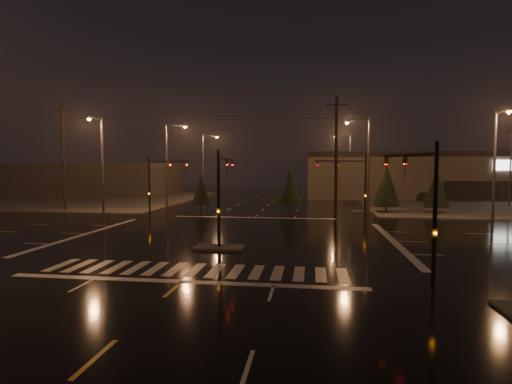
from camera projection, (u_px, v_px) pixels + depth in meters
ground at (232, 237)px, 28.16m from camera, size 140.00×140.00×0.00m
sidewalk_ne at (494, 203)px, 53.68m from camera, size 36.00×36.00×0.12m
sidewalk_nw at (81, 198)px, 61.93m from camera, size 36.00×36.00×0.12m
median_island at (219, 248)px, 24.20m from camera, size 3.00×1.60×0.15m
crosswalk at (195, 270)px, 19.26m from camera, size 15.00×2.60×0.01m
stop_bar_near at (182, 282)px, 17.28m from camera, size 16.00×0.50×0.01m
stop_bar_far at (254, 218)px, 39.03m from camera, size 16.00×0.50×0.01m
retail_building at (484, 173)px, 68.56m from camera, size 60.20×28.30×7.20m
commercial_block at (92, 178)px, 74.30m from camera, size 30.00×18.00×5.60m
signal_mast_median at (222, 186)px, 24.88m from camera, size 0.25×4.59×6.00m
signal_mast_ne at (355, 180)px, 36.63m from camera, size 4.84×1.86×6.00m
signal_mast_nw at (157, 179)px, 39.24m from camera, size 4.84×1.86×6.00m
signal_mast_se at (423, 197)px, 16.88m from camera, size 1.55×3.87×6.00m
streetlight_1 at (169, 160)px, 47.12m from camera, size 2.77×0.32×10.00m
streetlight_2 at (205, 161)px, 62.93m from camera, size 2.77×0.32×10.00m
streetlight_3 at (366, 159)px, 42.07m from camera, size 2.77×0.32×10.00m
streetlight_4 at (348, 161)px, 61.84m from camera, size 2.77×0.32×10.00m
streetlight_5 at (101, 159)px, 41.04m from camera, size 0.32×2.77×10.00m
streetlight_6 at (496, 158)px, 35.82m from camera, size 0.32×2.77×10.00m
utility_pole_0 at (64, 156)px, 44.63m from camera, size 2.20×0.32×12.00m
utility_pole_1 at (336, 155)px, 40.51m from camera, size 2.20×0.32×12.00m
conifer_0 at (386, 186)px, 43.19m from camera, size 2.87×2.87×5.18m
conifer_1 at (436, 188)px, 42.23m from camera, size 2.58×2.58×4.72m
conifer_3 at (201, 190)px, 45.01m from camera, size 2.15×2.15×4.06m
conifer_4 at (290, 186)px, 44.33m from camera, size 2.73×2.73×4.97m
car_parked at (428, 197)px, 56.01m from camera, size 3.47×4.51×1.43m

